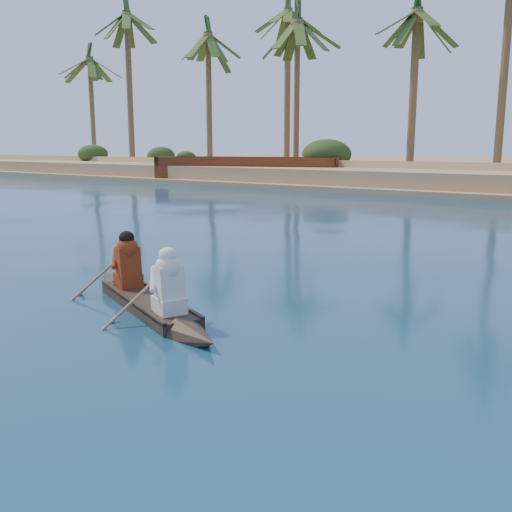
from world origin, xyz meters
The scene contains 2 objects.
canoe centered at (-7.91, -1.10, 0.27)m, with size 4.92×2.58×1.39m.
barge_left centered at (-26.94, 27.00, 0.79)m, with size 14.36×8.72×2.27m.
Camera 1 is at (-0.88, -7.52, 2.71)m, focal length 40.00 mm.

